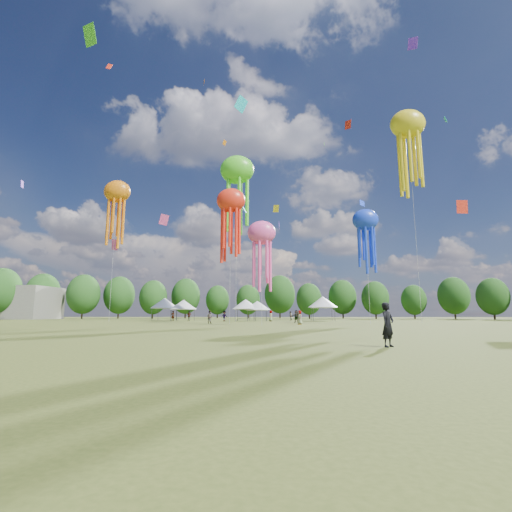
{
  "coord_description": "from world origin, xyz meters",
  "views": [
    {
      "loc": [
        5.42,
        -14.54,
        1.2
      ],
      "look_at": [
        3.34,
        15.0,
        6.0
      ],
      "focal_mm": 25.29,
      "sensor_mm": 36.0,
      "label": 1
    }
  ],
  "objects": [
    {
      "name": "spectators_far",
      "position": [
        0.57,
        46.07,
        0.89
      ],
      "size": [
        22.89,
        28.97,
        1.86
      ],
      "color": "gray",
      "rests_on": "ground"
    },
    {
      "name": "spectator_near",
      "position": [
        -4.16,
        33.51,
        0.84
      ],
      "size": [
        1.01,
        0.92,
        1.68
      ],
      "primitive_type": "imported",
      "rotation": [
        0.0,
        0.0,
        2.71
      ],
      "color": "gray",
      "rests_on": "ground"
    },
    {
      "name": "observer_main",
      "position": [
        9.38,
        -0.54,
        0.82
      ],
      "size": [
        0.71,
        0.7,
        1.65
      ],
      "primitive_type": "imported",
      "rotation": [
        0.0,
        0.0,
        0.75
      ],
      "color": "black",
      "rests_on": "ground"
    },
    {
      "name": "ground",
      "position": [
        0.0,
        0.0,
        0.0
      ],
      "size": [
        300.0,
        300.0,
        0.0
      ],
      "primitive_type": "plane",
      "color": "#384416",
      "rests_on": "ground"
    },
    {
      "name": "small_kites",
      "position": [
        1.26,
        40.43,
        30.99
      ],
      "size": [
        65.39,
        61.54,
        45.14
      ],
      "color": "red",
      "rests_on": "ground"
    },
    {
      "name": "treeline",
      "position": [
        -3.87,
        62.51,
        6.54
      ],
      "size": [
        201.57,
        95.24,
        13.43
      ],
      "color": "#38281C",
      "rests_on": "ground"
    },
    {
      "name": "festival_tents",
      "position": [
        -3.25,
        52.89,
        3.16
      ],
      "size": [
        35.65,
        8.39,
        4.46
      ],
      "color": "#47474C",
      "rests_on": "ground"
    },
    {
      "name": "show_kites",
      "position": [
        3.45,
        38.07,
        20.67
      ],
      "size": [
        52.32,
        19.95,
        32.23
      ],
      "color": "red",
      "rests_on": "ground"
    }
  ]
}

